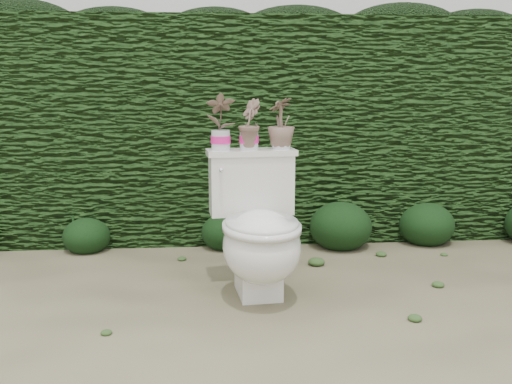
{
  "coord_description": "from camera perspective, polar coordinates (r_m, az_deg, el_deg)",
  "views": [
    {
      "loc": [
        -0.02,
        -2.82,
        1.14
      ],
      "look_at": [
        0.23,
        0.27,
        0.55
      ],
      "focal_mm": 40.0,
      "sensor_mm": 36.0,
      "label": 1
    }
  ],
  "objects": [
    {
      "name": "potted_plant_left",
      "position": [
        3.18,
        -3.57,
        6.91
      ],
      "size": [
        0.17,
        0.12,
        0.3
      ],
      "primitive_type": "imported",
      "rotation": [
        0.0,
        0.0,
        3.24
      ],
      "color": "#23712C",
      "rests_on": "toilet"
    },
    {
      "name": "liriope_clump_3",
      "position": [
        4.03,
        -3.04,
        -3.63
      ],
      "size": [
        0.34,
        0.34,
        0.28
      ],
      "primitive_type": "ellipsoid",
      "color": "black",
      "rests_on": "ground"
    },
    {
      "name": "liriope_clump_5",
      "position": [
        4.32,
        16.66,
        -2.77
      ],
      "size": [
        0.4,
        0.4,
        0.32
      ],
      "primitive_type": "ellipsoid",
      "color": "black",
      "rests_on": "ground"
    },
    {
      "name": "liriope_clump_4",
      "position": [
        4.07,
        8.47,
        -3.03
      ],
      "size": [
        0.44,
        0.44,
        0.35
      ],
      "primitive_type": "ellipsoid",
      "color": "black",
      "rests_on": "ground"
    },
    {
      "name": "house_wall",
      "position": [
        8.88,
        -0.69,
        16.38
      ],
      "size": [
        8.0,
        3.5,
        4.0
      ],
      "primitive_type": "cube",
      "color": "silver",
      "rests_on": "ground"
    },
    {
      "name": "ground",
      "position": [
        3.04,
        -4.07,
        -11.27
      ],
      "size": [
        60.0,
        60.0,
        0.0
      ],
      "primitive_type": "plane",
      "color": "#847C5B",
      "rests_on": "ground"
    },
    {
      "name": "potted_plant_right",
      "position": [
        3.24,
        2.53,
        6.75
      ],
      "size": [
        0.22,
        0.22,
        0.27
      ],
      "primitive_type": "imported",
      "rotation": [
        0.0,
        0.0,
        4.03
      ],
      "color": "#23712C",
      "rests_on": "toilet"
    },
    {
      "name": "hedge",
      "position": [
        4.43,
        -4.46,
        6.37
      ],
      "size": [
        8.0,
        1.0,
        1.6
      ],
      "primitive_type": "cube",
      "color": "#244717",
      "rests_on": "ground"
    },
    {
      "name": "toilet",
      "position": [
        3.06,
        0.28,
        -4.07
      ],
      "size": [
        0.52,
        0.72,
        0.78
      ],
      "rotation": [
        0.0,
        0.0,
        0.1
      ],
      "color": "silver",
      "rests_on": "ground"
    },
    {
      "name": "liriope_clump_2",
      "position": [
        4.12,
        -16.6,
        -3.88
      ],
      "size": [
        0.32,
        0.32,
        0.26
      ],
      "primitive_type": "ellipsoid",
      "color": "black",
      "rests_on": "ground"
    },
    {
      "name": "potted_plant_center",
      "position": [
        3.2,
        -0.71,
        6.67
      ],
      "size": [
        0.12,
        0.15,
        0.27
      ],
      "primitive_type": "imported",
      "rotation": [
        0.0,
        0.0,
        1.56
      ],
      "color": "#23712C",
      "rests_on": "toilet"
    }
  ]
}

